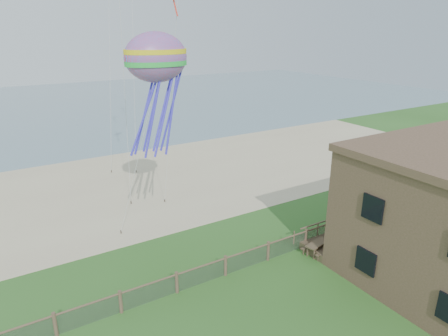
{
  "coord_description": "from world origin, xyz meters",
  "views": [
    {
      "loc": [
        -10.17,
        -10.41,
        13.15
      ],
      "look_at": [
        1.13,
        8.0,
        5.63
      ],
      "focal_mm": 32.0,
      "sensor_mm": 36.0,
      "label": 1
    }
  ],
  "objects": [
    {
      "name": "motel_deck",
      "position": [
        13.0,
        5.0,
        0.25
      ],
      "size": [
        15.0,
        2.0,
        0.5
      ],
      "primitive_type": "cube",
      "color": "brown",
      "rests_on": "ground"
    },
    {
      "name": "picnic_table",
      "position": [
        6.03,
        5.0,
        0.36
      ],
      "size": [
        1.95,
        1.64,
        0.72
      ],
      "primitive_type": null,
      "rotation": [
        0.0,
        0.0,
        0.23
      ],
      "color": "brown",
      "rests_on": "ground"
    },
    {
      "name": "sand_beach",
      "position": [
        0.0,
        22.0,
        0.0
      ],
      "size": [
        72.0,
        20.0,
        0.02
      ],
      "primitive_type": "cube",
      "color": "tan",
      "rests_on": "ground"
    },
    {
      "name": "chainlink_fence",
      "position": [
        0.0,
        6.0,
        0.55
      ],
      "size": [
        36.2,
        0.2,
        1.25
      ],
      "primitive_type": null,
      "color": "brown",
      "rests_on": "ground"
    },
    {
      "name": "ocean",
      "position": [
        0.0,
        66.0,
        0.0
      ],
      "size": [
        160.0,
        68.0,
        0.02
      ],
      "primitive_type": "cube",
      "color": "slate",
      "rests_on": "ground"
    },
    {
      "name": "octopus_kite",
      "position": [
        -1.5,
        10.86,
        9.81
      ],
      "size": [
        3.9,
        3.03,
        7.33
      ],
      "primitive_type": null,
      "rotation": [
        0.0,
        0.0,
        0.15
      ],
      "color": "#F92748"
    }
  ]
}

